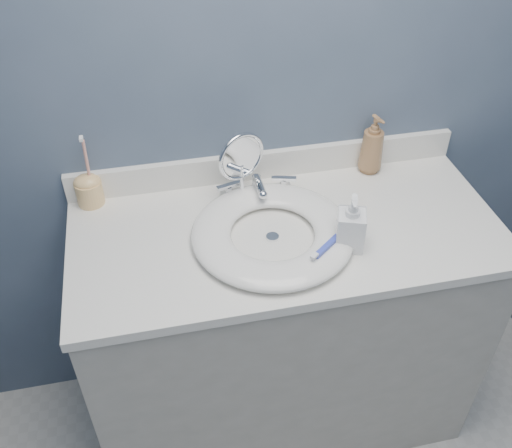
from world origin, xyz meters
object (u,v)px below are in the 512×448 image
object	(u,v)px
toothbrush_holder	(89,188)
makeup_mirror	(241,164)
soap_bottle_clear	(351,222)
soap_bottle_amber	(372,144)

from	to	relation	value
toothbrush_holder	makeup_mirror	bearing A→B (deg)	-9.36
soap_bottle_clear	toothbrush_holder	distance (m)	0.77
makeup_mirror	toothbrush_holder	xyz separation A→B (m)	(-0.44, 0.07, -0.07)
soap_bottle_amber	toothbrush_holder	distance (m)	0.87
makeup_mirror	toothbrush_holder	size ratio (longest dim) A/B	0.98
makeup_mirror	soap_bottle_clear	xyz separation A→B (m)	(0.24, -0.27, -0.04)
soap_bottle_amber	makeup_mirror	bearing A→B (deg)	174.02
makeup_mirror	soap_bottle_amber	world-z (taller)	makeup_mirror
soap_bottle_clear	toothbrush_holder	world-z (taller)	toothbrush_holder
toothbrush_holder	soap_bottle_amber	bearing A→B (deg)	-0.89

